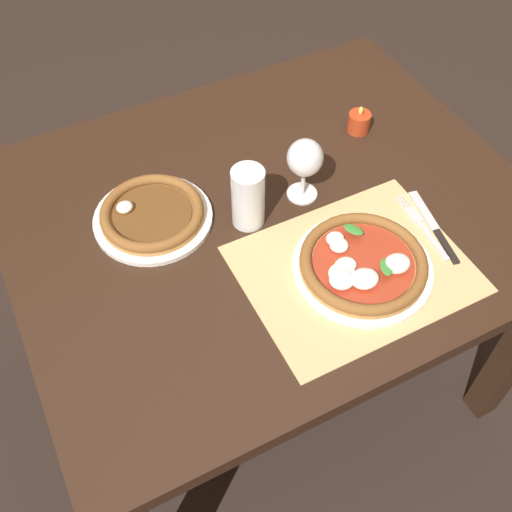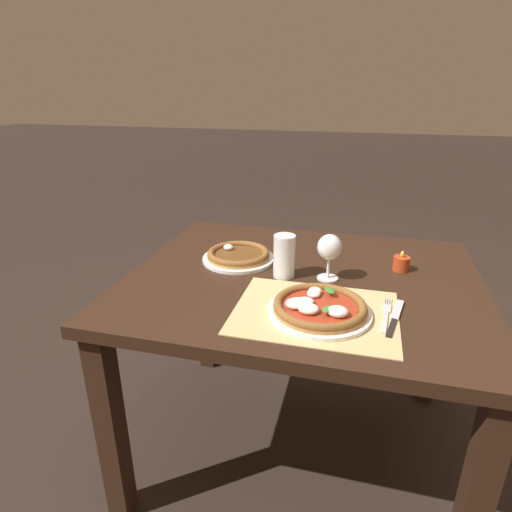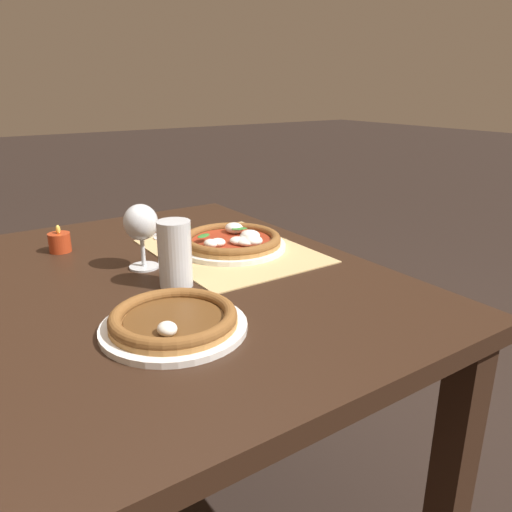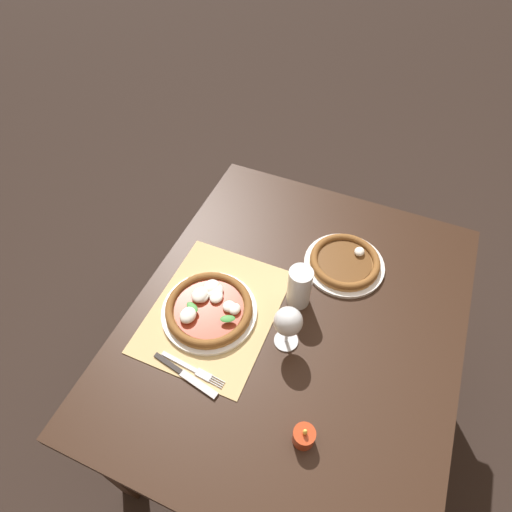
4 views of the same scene
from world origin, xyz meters
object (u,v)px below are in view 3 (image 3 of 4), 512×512
at_px(pint_glass, 175,255).
at_px(votive_candle, 60,243).
at_px(fork, 187,234).
at_px(knife, 187,231).
at_px(pizza_near, 232,241).
at_px(wine_glass, 142,225).
at_px(pizza_far, 174,321).

bearing_deg(pint_glass, votive_candle, 21.26).
bearing_deg(fork, knife, -25.72).
xyz_separation_m(pizza_near, fork, (0.18, 0.04, -0.02)).
bearing_deg(pizza_near, knife, 8.17).
relative_size(fork, votive_candle, 2.79).
relative_size(wine_glass, pint_glass, 1.07).
relative_size(knife, votive_candle, 2.98).
distance_m(knife, votive_candle, 0.35).
height_order(pint_glass, fork, pint_glass).
bearing_deg(pizza_far, fork, -29.09).
bearing_deg(pizza_far, pizza_near, -44.62).
height_order(pizza_near, knife, pizza_near).
relative_size(pizza_near, knife, 1.34).
xyz_separation_m(wine_glass, votive_candle, (0.24, 0.13, -0.08)).
height_order(pint_glass, votive_candle, pint_glass).
height_order(pizza_far, pint_glass, pint_glass).
bearing_deg(wine_glass, pint_glass, -174.50).
relative_size(wine_glass, knife, 0.72).
bearing_deg(fork, votive_candle, 80.72).
height_order(pizza_far, wine_glass, wine_glass).
distance_m(pizza_far, pint_glass, 0.22).
height_order(wine_glass, fork, wine_glass).
height_order(fork, votive_candle, votive_candle).
bearing_deg(votive_candle, fork, -99.28).
height_order(pizza_far, fork, pizza_far).
relative_size(wine_glass, votive_candle, 2.15).
bearing_deg(pint_glass, knife, -29.96).
xyz_separation_m(pizza_near, wine_glass, (0.00, 0.25, 0.08)).
height_order(wine_glass, votive_candle, wine_glass).
xyz_separation_m(wine_glass, pint_glass, (-0.14, -0.01, -0.04)).
xyz_separation_m(wine_glass, knife, (0.21, -0.22, -0.10)).
distance_m(pizza_far, votive_candle, 0.57).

